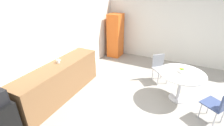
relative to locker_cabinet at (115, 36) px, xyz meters
name	(u,v)px	position (x,y,z in m)	size (l,w,h in m)	color
ground_plane	(168,110)	(-2.55, -2.55, -0.85)	(6.00, 6.00, 0.00)	#9E998E
wall_back	(62,41)	(-2.55, 0.45, 0.45)	(6.00, 0.10, 2.60)	white
wall_side_right	(187,29)	(0.45, -2.55, 0.45)	(0.10, 6.00, 2.60)	white
counter_block	(60,81)	(-3.17, 0.10, -0.40)	(2.53, 0.60, 0.90)	brown
locker_cabinet	(115,36)	(0.00, 0.00, 0.00)	(0.60, 0.50, 1.71)	orange
round_table	(181,78)	(-1.98, -2.70, -0.24)	(1.09, 1.09, 0.76)	silver
chair_gray	(159,65)	(-1.27, -2.04, -0.33)	(0.59, 0.59, 0.83)	silver
chair_navy	(220,104)	(-2.53, -3.49, -0.33)	(0.58, 0.58, 0.83)	silver
fruit_bowl	(182,70)	(-1.92, -2.68, -0.05)	(0.22, 0.22, 0.11)	silver
mug_white	(58,61)	(-3.07, 0.17, 0.10)	(0.13, 0.08, 0.09)	white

